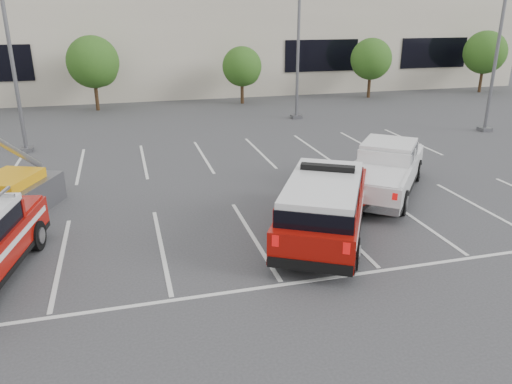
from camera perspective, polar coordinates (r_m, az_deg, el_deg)
ground at (r=14.91m, az=-0.34°, el=-5.17°), size 120.00×120.00×0.00m
stall_markings at (r=18.97m, az=-3.81°, el=0.48°), size 23.00×15.00×0.01m
convention_building at (r=45.07m, az=-11.03°, el=17.68°), size 60.00×16.99×13.20m
tree_mid_left at (r=35.27m, az=-17.97°, el=13.77°), size 3.37×3.37×4.85m
tree_mid_right at (r=36.31m, az=-1.49°, el=14.00°), size 2.77×2.77×3.99m
tree_right at (r=39.83m, az=13.10°, el=14.44°), size 3.07×3.07×4.42m
tree_far_right at (r=45.33m, az=24.74°, el=14.15°), size 3.37×3.37×4.85m
light_pole_left at (r=25.48m, az=-26.45°, el=15.47°), size 0.90×0.60×10.24m
light_pole_mid at (r=30.87m, az=4.89°, el=17.86°), size 0.90×0.60×10.24m
light_pole_right at (r=30.16m, az=26.10°, el=15.94°), size 0.90×0.60×10.24m
fire_chief_suv at (r=14.75m, az=7.76°, el=-2.04°), size 4.75×6.20×2.08m
white_pickup at (r=18.88m, az=14.49°, el=2.07°), size 5.29×5.89×1.82m
utility_rig at (r=18.27m, az=-26.50°, el=-0.50°), size 3.95×3.79×2.97m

